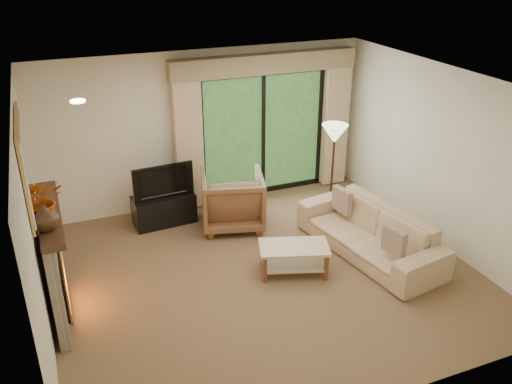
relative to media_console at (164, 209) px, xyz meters
name	(u,v)px	position (x,y,z in m)	size (l,w,h in m)	color
floor	(264,273)	(0.91, -1.95, -0.24)	(5.50, 5.50, 0.00)	brown
ceiling	(266,85)	(0.91, -1.95, 2.36)	(5.50, 5.50, 0.00)	silver
wall_back	(206,129)	(0.91, 0.55, 1.06)	(5.00, 5.00, 0.00)	#F2E7CA
wall_front	(376,297)	(0.91, -4.45, 1.06)	(5.00, 5.00, 0.00)	#F2E7CA
wall_left	(33,226)	(-1.84, -1.95, 1.06)	(5.00, 5.00, 0.00)	#F2E7CA
wall_right	(441,157)	(3.66, -1.95, 1.06)	(5.00, 5.00, 0.00)	#F2E7CA
fireplace	(53,263)	(-1.72, -1.75, 0.44)	(0.24, 1.70, 1.37)	gray
mirror	(26,164)	(-1.80, -1.75, 1.71)	(0.07, 1.45, 1.02)	tan
sliding_door	(263,134)	(1.91, 0.50, 0.86)	(2.26, 0.10, 2.16)	black
curtain_left	(188,140)	(0.56, 0.39, 0.96)	(0.45, 0.18, 2.35)	#C9AF88
curtain_right	(335,121)	(3.26, 0.39, 0.96)	(0.45, 0.18, 2.35)	#C9AF88
cornice	(265,64)	(1.91, 0.41, 2.08)	(3.20, 0.24, 0.32)	#9C8763
media_console	(164,209)	(0.00, 0.00, 0.00)	(0.96, 0.43, 0.48)	black
tv	(162,180)	(0.00, 0.00, 0.52)	(0.95, 0.12, 0.55)	black
armchair	(233,200)	(0.99, -0.48, 0.20)	(0.94, 0.97, 0.88)	brown
sofa	(369,232)	(2.52, -2.01, 0.10)	(2.31, 0.90, 0.68)	tan
pillow_near	(394,242)	(2.44, -2.68, 0.32)	(0.10, 0.37, 0.37)	brown
pillow_far	(342,200)	(2.44, -1.35, 0.32)	(0.10, 0.37, 0.37)	brown
coffee_table	(294,259)	(1.29, -2.07, -0.03)	(0.93, 0.51, 0.42)	#D0B788
floor_lamp	(332,171)	(2.62, -0.71, 0.53)	(0.41, 0.41, 1.54)	#FEF9CD
vase	(45,216)	(-1.70, -2.20, 1.28)	(0.28, 0.28, 0.30)	#3F2818
branches	(42,200)	(-1.70, -2.02, 1.38)	(0.45, 0.39, 0.50)	#B94D0B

